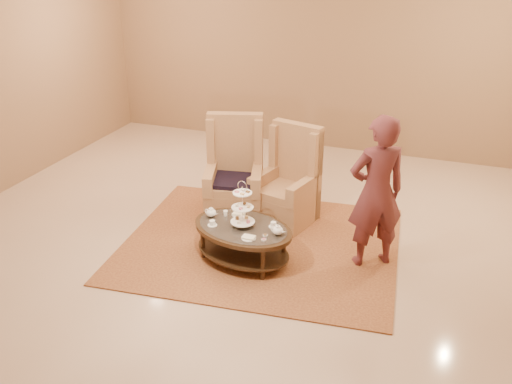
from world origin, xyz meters
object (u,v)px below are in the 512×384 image
at_px(armchair_left, 235,183).
at_px(person, 376,193).
at_px(armchair_right, 288,190).
at_px(tea_table, 243,233).

relative_size(armchair_left, person, 0.76).
relative_size(armchair_left, armchair_right, 1.06).
xyz_separation_m(armchair_right, person, (1.22, -0.71, 0.46)).
bearing_deg(armchair_left, tea_table, -80.69).
bearing_deg(person, armchair_left, -50.25).
relative_size(armchair_right, person, 0.72).
height_order(tea_table, person, person).
height_order(armchair_right, person, person).
bearing_deg(person, armchair_right, -62.94).
height_order(tea_table, armchair_left, armchair_left).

